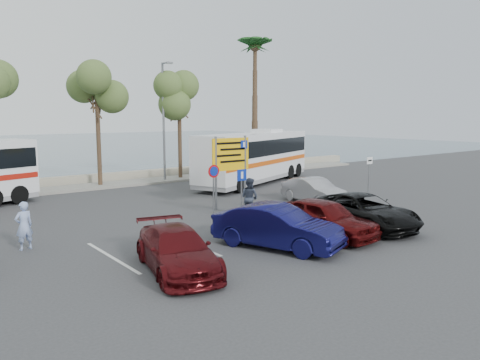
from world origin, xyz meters
TOP-DOWN VIEW (x-y plane):
  - ground at (0.00, 0.00)m, footprint 120.00×120.00m
  - kerb_strip at (0.00, 14.00)m, footprint 44.00×2.40m
  - seawall at (0.00, 16.00)m, footprint 48.00×0.80m
  - tree_mid at (-1.50, 14.00)m, footprint 3.20×3.20m
  - tree_right at (4.50, 14.00)m, footprint 3.20×3.20m
  - palm_tree at (11.50, 14.00)m, footprint 4.80×4.80m
  - street_lamp_right at (3.00, 13.52)m, footprint 0.45×1.15m
  - direction_sign at (1.00, 3.20)m, footprint 2.20×0.12m
  - sign_no_stop at (-0.60, 2.38)m, footprint 0.60×0.08m
  - sign_parking at (-0.20, 0.79)m, footprint 0.50×0.07m
  - sign_taxi at (9.80, 1.49)m, footprint 0.50×0.07m
  - lane_markings at (-1.14, -1.00)m, footprint 12.02×4.20m
  - coach_bus_right at (7.50, 9.14)m, footprint 11.79×6.74m
  - car_blue at (-2.00, -3.50)m, footprint 3.06×4.85m
  - car_maroon at (-6.00, -3.50)m, footprint 2.83×4.73m
  - car_red at (0.40, -3.50)m, footprint 2.06×4.46m
  - suv_black at (2.80, -3.50)m, footprint 2.99×5.28m
  - car_silver_b at (5.20, 1.50)m, footprint 1.91×4.20m
  - pedestrian_near at (-9.00, 1.68)m, footprint 0.69×0.52m
  - pedestrian_far at (0.41, 1.00)m, footprint 0.89×1.03m

SIDE VIEW (x-z plane):
  - ground at x=0.00m, z-range 0.00..0.00m
  - lane_markings at x=-1.14m, z-range 0.00..0.01m
  - kerb_strip at x=0.00m, z-range 0.00..0.15m
  - seawall at x=0.00m, z-range 0.00..0.60m
  - car_maroon at x=-6.00m, z-range 0.00..1.28m
  - car_silver_b at x=5.20m, z-range 0.00..1.34m
  - suv_black at x=2.80m, z-range 0.00..1.39m
  - car_red at x=0.40m, z-range 0.00..1.48m
  - car_blue at x=-2.00m, z-range 0.00..1.51m
  - pedestrian_near at x=-9.00m, z-range 0.00..1.69m
  - pedestrian_far at x=0.41m, z-range 0.00..1.80m
  - sign_taxi at x=9.80m, z-range 0.32..2.52m
  - sign_parking at x=-0.20m, z-range 0.34..2.59m
  - sign_no_stop at x=-0.60m, z-range 0.40..2.75m
  - coach_bus_right at x=7.50m, z-range -0.13..3.52m
  - direction_sign at x=1.00m, z-range 0.63..4.23m
  - street_lamp_right at x=3.00m, z-range 0.59..8.60m
  - tree_right at x=4.50m, z-range 2.47..9.87m
  - tree_mid at x=-1.50m, z-range 2.65..10.65m
  - palm_tree at x=11.50m, z-range 4.27..15.47m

